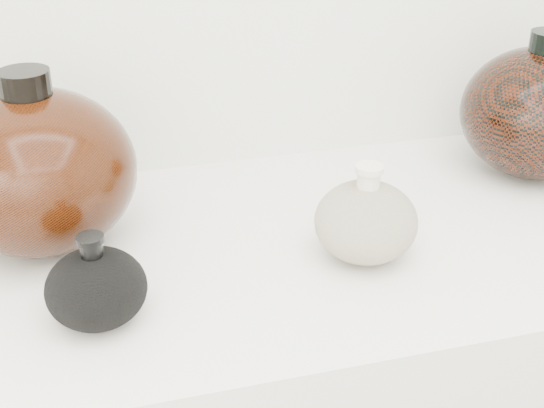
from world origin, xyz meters
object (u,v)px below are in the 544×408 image
object	(u,v)px
black_gourd_vase	(96,288)
cream_gourd_vase	(366,221)
left_round_pot	(39,170)
right_round_pot	(538,112)

from	to	relation	value
black_gourd_vase	cream_gourd_vase	bearing A→B (deg)	8.37
left_round_pot	right_round_pot	world-z (taller)	left_round_pot
cream_gourd_vase	black_gourd_vase	bearing A→B (deg)	-171.63
black_gourd_vase	left_round_pot	size ratio (longest dim) A/B	0.48
cream_gourd_vase	left_round_pot	distance (m)	0.39
black_gourd_vase	right_round_pot	world-z (taller)	right_round_pot
black_gourd_vase	left_round_pot	bearing A→B (deg)	105.25
black_gourd_vase	left_round_pot	xyz separation A→B (m)	(-0.05, 0.18, 0.06)
right_round_pot	left_round_pot	bearing A→B (deg)	-178.08
black_gourd_vase	cream_gourd_vase	world-z (taller)	cream_gourd_vase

